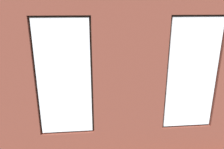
% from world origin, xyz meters
% --- Properties ---
extents(ground_plane, '(7.01, 5.69, 0.10)m').
position_xyz_m(ground_plane, '(0.00, 0.00, -0.05)').
color(ground_plane, brown).
extents(brick_wall_with_windows, '(6.41, 0.30, 3.03)m').
position_xyz_m(brick_wall_with_windows, '(0.00, 2.46, 1.48)').
color(brick_wall_with_windows, brown).
rests_on(brick_wall_with_windows, ground_plane).
extents(couch_by_window, '(2.05, 0.87, 0.80)m').
position_xyz_m(couch_by_window, '(0.02, 1.81, 0.33)').
color(couch_by_window, black).
rests_on(couch_by_window, ground_plane).
extents(couch_left, '(0.88, 1.95, 0.80)m').
position_xyz_m(couch_left, '(-2.50, 0.76, 0.33)').
color(couch_left, black).
rests_on(couch_left, ground_plane).
extents(coffee_table, '(1.25, 0.90, 0.40)m').
position_xyz_m(coffee_table, '(0.29, 0.12, 0.36)').
color(coffee_table, olive).
rests_on(coffee_table, ground_plane).
extents(cup_ceramic, '(0.07, 0.07, 0.08)m').
position_xyz_m(cup_ceramic, '(0.45, 0.01, 0.45)').
color(cup_ceramic, silver).
rests_on(cup_ceramic, coffee_table).
extents(table_plant_small, '(0.14, 0.14, 0.22)m').
position_xyz_m(table_plant_small, '(0.20, 0.26, 0.52)').
color(table_plant_small, beige).
rests_on(table_plant_small, coffee_table).
extents(remote_gray, '(0.08, 0.18, 0.02)m').
position_xyz_m(remote_gray, '(0.29, 0.12, 0.42)').
color(remote_gray, '#59595B').
rests_on(remote_gray, coffee_table).
extents(remote_silver, '(0.18, 0.08, 0.02)m').
position_xyz_m(remote_silver, '(0.67, 0.26, 0.42)').
color(remote_silver, '#B2B2B7').
rests_on(remote_silver, coffee_table).
extents(remote_black, '(0.18, 0.11, 0.02)m').
position_xyz_m(remote_black, '(-0.05, -0.03, 0.42)').
color(remote_black, black).
rests_on(remote_black, coffee_table).
extents(media_console, '(1.08, 0.42, 0.57)m').
position_xyz_m(media_console, '(2.85, 0.02, 0.29)').
color(media_console, black).
rests_on(media_console, ground_plane).
extents(tv_flatscreen, '(1.24, 0.20, 0.81)m').
position_xyz_m(tv_flatscreen, '(2.85, 0.02, 0.98)').
color(tv_flatscreen, black).
rests_on(tv_flatscreen, media_console).
extents(potted_plant_corner_near_left, '(0.63, 0.63, 0.82)m').
position_xyz_m(potted_plant_corner_near_left, '(-2.65, -1.84, 0.56)').
color(potted_plant_corner_near_left, gray).
rests_on(potted_plant_corner_near_left, ground_plane).
extents(potted_plant_near_tv, '(0.59, 0.59, 1.05)m').
position_xyz_m(potted_plant_near_tv, '(2.30, 1.01, 0.66)').
color(potted_plant_near_tv, '#47423D').
rests_on(potted_plant_near_tv, ground_plane).
extents(potted_plant_foreground_right, '(0.86, 0.78, 1.14)m').
position_xyz_m(potted_plant_foreground_right, '(2.56, -1.79, 0.56)').
color(potted_plant_foreground_right, '#9E5638').
rests_on(potted_plant_foreground_right, ground_plane).
extents(potted_plant_by_left_couch, '(0.27, 0.27, 0.55)m').
position_xyz_m(potted_plant_by_left_couch, '(-2.10, -0.66, 0.37)').
color(potted_plant_by_left_couch, '#9E5638').
rests_on(potted_plant_by_left_couch, ground_plane).
extents(potted_plant_mid_room_small, '(0.26, 0.26, 0.52)m').
position_xyz_m(potted_plant_mid_room_small, '(-0.72, -0.91, 0.35)').
color(potted_plant_mid_room_small, gray).
rests_on(potted_plant_mid_room_small, ground_plane).
extents(potted_plant_between_couches, '(0.98, 1.00, 1.35)m').
position_xyz_m(potted_plant_between_couches, '(-1.47, 1.77, 0.85)').
color(potted_plant_between_couches, beige).
rests_on(potted_plant_between_couches, ground_plane).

